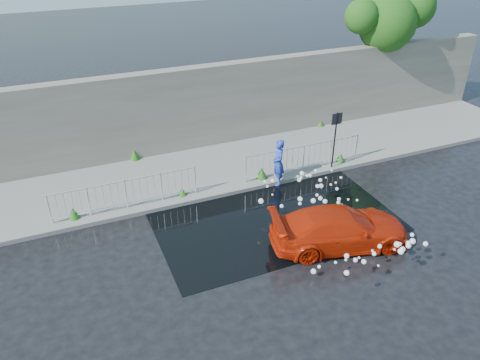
{
  "coord_description": "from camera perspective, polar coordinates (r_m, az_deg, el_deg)",
  "views": [
    {
      "loc": [
        -5.74,
        -10.81,
        9.14
      ],
      "look_at": [
        -0.21,
        2.21,
        1.0
      ],
      "focal_mm": 35.0,
      "sensor_mm": 36.0,
      "label": 1
    }
  ],
  "objects": [
    {
      "name": "puddle",
      "position": [
        16.18,
        4.03,
        -4.54
      ],
      "size": [
        8.0,
        5.0,
        0.01
      ],
      "primitive_type": "cube",
      "color": "black",
      "rests_on": "ground"
    },
    {
      "name": "person",
      "position": [
        17.71,
        4.7,
        2.14
      ],
      "size": [
        0.57,
        0.75,
        1.83
      ],
      "primitive_type": "imported",
      "rotation": [
        0.0,
        0.0,
        -1.79
      ],
      "color": "#2339B3",
      "rests_on": "ground"
    },
    {
      "name": "pavement",
      "position": [
        19.11,
        -2.67,
        1.56
      ],
      "size": [
        30.0,
        4.0,
        0.15
      ],
      "primitive_type": "cube",
      "color": "slate",
      "rests_on": "ground"
    },
    {
      "name": "railing_left",
      "position": [
        16.56,
        -13.73,
        -1.54
      ],
      "size": [
        5.05,
        0.05,
        1.1
      ],
      "color": "silver",
      "rests_on": "pavement"
    },
    {
      "name": "tree",
      "position": [
        24.27,
        17.86,
        18.15
      ],
      "size": [
        4.78,
        2.74,
        6.19
      ],
      "color": "#332114",
      "rests_on": "ground"
    },
    {
      "name": "ground",
      "position": [
        15.27,
        4.02,
        -6.93
      ],
      "size": [
        90.0,
        90.0,
        0.0
      ],
      "primitive_type": "plane",
      "color": "black",
      "rests_on": "ground"
    },
    {
      "name": "railing_right",
      "position": [
        18.64,
        7.77,
        2.82
      ],
      "size": [
        5.05,
        0.05,
        1.1
      ],
      "color": "silver",
      "rests_on": "pavement"
    },
    {
      "name": "water_spray",
      "position": [
        15.3,
        12.02,
        -4.35
      ],
      "size": [
        3.57,
        5.38,
        1.08
      ],
      "color": "white",
      "rests_on": "ground"
    },
    {
      "name": "sign_post",
      "position": [
        18.63,
        11.57,
        5.83
      ],
      "size": [
        0.45,
        0.06,
        2.5
      ],
      "color": "black",
      "rests_on": "ground"
    },
    {
      "name": "red_car",
      "position": [
        14.88,
        12.09,
        -5.75
      ],
      "size": [
        4.61,
        2.68,
        1.26
      ],
      "primitive_type": "imported",
      "rotation": [
        0.0,
        0.0,
        1.35
      ],
      "color": "red",
      "rests_on": "ground"
    },
    {
      "name": "retaining_wall",
      "position": [
        20.24,
        -5.02,
        8.84
      ],
      "size": [
        30.0,
        0.6,
        3.5
      ],
      "primitive_type": "cube",
      "color": "#605A50",
      "rests_on": "pavement"
    },
    {
      "name": "weeds",
      "position": [
        18.45,
        -3.08,
        1.4
      ],
      "size": [
        12.17,
        3.93,
        0.46
      ],
      "color": "#155115",
      "rests_on": "pavement"
    },
    {
      "name": "curb",
      "position": [
        17.48,
        -0.36,
        -1.3
      ],
      "size": [
        30.0,
        0.25,
        0.16
      ],
      "primitive_type": "cube",
      "color": "slate",
      "rests_on": "ground"
    }
  ]
}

